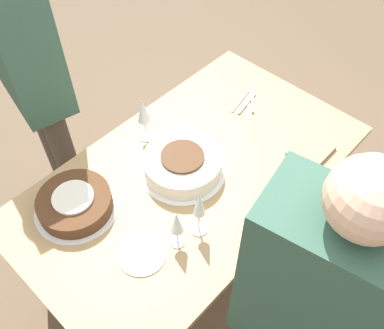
{
  "coord_description": "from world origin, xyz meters",
  "views": [
    {
      "loc": [
        0.81,
        0.76,
        2.19
      ],
      "look_at": [
        0.0,
        0.0,
        0.83
      ],
      "focal_mm": 40.0,
      "sensor_mm": 36.0,
      "label": 1
    }
  ],
  "objects": [
    {
      "name": "dining_table",
      "position": [
        0.0,
        0.0,
        0.66
      ],
      "size": [
        1.51,
        0.86,
        0.78
      ],
      "color": "tan",
      "rests_on": "ground_plane"
    },
    {
      "name": "ground_plane",
      "position": [
        0.0,
        0.0,
        0.0
      ],
      "size": [
        12.0,
        12.0,
        0.0
      ],
      "primitive_type": "plane",
      "color": "brown"
    },
    {
      "name": "person_watching",
      "position": [
        0.25,
        0.69,
        0.97
      ],
      "size": [
        0.29,
        0.43,
        1.61
      ],
      "rotation": [
        0.0,
        0.0,
        -1.39
      ],
      "color": "#2D334C",
      "rests_on": "ground_plane"
    },
    {
      "name": "wine_glass_far",
      "position": [
        0.28,
        0.19,
        0.91
      ],
      "size": [
        0.06,
        0.06,
        0.19
      ],
      "color": "silver",
      "rests_on": "dining_table"
    },
    {
      "name": "wine_glass_near",
      "position": [
        0.18,
        0.21,
        0.94
      ],
      "size": [
        0.07,
        0.07,
        0.24
      ],
      "color": "silver",
      "rests_on": "dining_table"
    },
    {
      "name": "napkin_stack",
      "position": [
        -0.43,
        0.3,
        0.79
      ],
      "size": [
        0.18,
        0.14,
        0.02
      ],
      "color": "gray",
      "rests_on": "dining_table"
    },
    {
      "name": "wine_glass_extra",
      "position": [
        -0.01,
        -0.29,
        0.93
      ],
      "size": [
        0.07,
        0.07,
        0.22
      ],
      "color": "silver",
      "rests_on": "dining_table"
    },
    {
      "name": "dessert_plate_right",
      "position": [
        0.4,
        0.13,
        0.78
      ],
      "size": [
        0.18,
        0.18,
        0.01
      ],
      "color": "beige",
      "rests_on": "dining_table"
    },
    {
      "name": "cake_front_chocolate",
      "position": [
        0.44,
        -0.21,
        0.81
      ],
      "size": [
        0.33,
        0.33,
        0.08
      ],
      "color": "white",
      "rests_on": "dining_table"
    },
    {
      "name": "person_cutting",
      "position": [
        0.2,
        -0.77,
        1.08
      ],
      "size": [
        0.3,
        0.44,
        1.77
      ],
      "rotation": [
        0.0,
        0.0,
        1.36
      ],
      "color": "#4C4238",
      "rests_on": "ground_plane"
    },
    {
      "name": "fork_pile",
      "position": [
        -0.49,
        -0.09,
        0.78
      ],
      "size": [
        0.2,
        0.13,
        0.01
      ],
      "color": "silver",
      "rests_on": "dining_table"
    },
    {
      "name": "cake_center_white",
      "position": [
        0.02,
        -0.03,
        0.82
      ],
      "size": [
        0.37,
        0.37,
        0.1
      ],
      "color": "white",
      "rests_on": "dining_table"
    }
  ]
}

